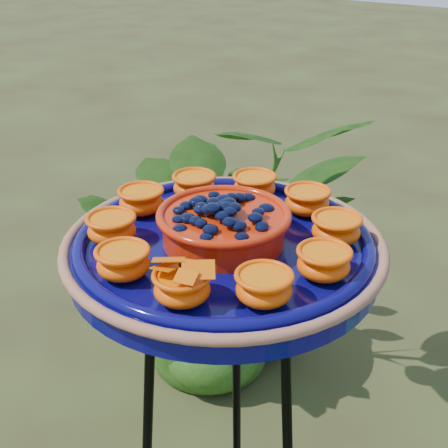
# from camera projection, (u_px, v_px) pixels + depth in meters

# --- Properties ---
(tripod_stand) EXTENTS (0.45, 0.45, 0.96)m
(tripod_stand) POSITION_uv_depth(u_px,v_px,m) (224.00, 439.00, 1.17)
(tripod_stand) COLOR black
(tripod_stand) RESTS_ON ground
(feeder_dish) EXTENTS (0.63, 0.63, 0.11)m
(feeder_dish) POSITION_uv_depth(u_px,v_px,m) (224.00, 243.00, 0.98)
(feeder_dish) COLOR #08064F
(feeder_dish) RESTS_ON tripod_stand
(shrub_back_left) EXTENTS (1.16, 1.17, 0.98)m
(shrub_back_left) POSITION_uv_depth(u_px,v_px,m) (219.00, 238.00, 2.08)
(shrub_back_left) COLOR #224D14
(shrub_back_left) RESTS_ON ground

